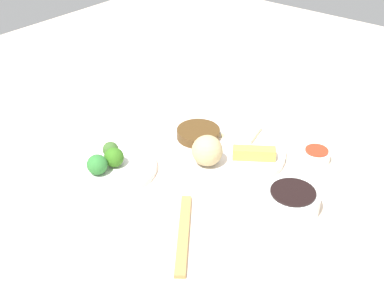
{
  "coord_description": "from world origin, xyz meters",
  "views": [
    {
      "loc": [
        -0.56,
        0.8,
        0.67
      ],
      "look_at": [
        0.04,
        0.06,
        0.06
      ],
      "focal_mm": 46.46,
      "sensor_mm": 36.0,
      "label": 1
    }
  ],
  "objects_px": {
    "chopsticks_pair": "(183,233)",
    "soy_sauce_bowl": "(292,201)",
    "broccoli_plate": "(114,168)",
    "main_plate": "(224,151)",
    "sauce_ramekin_sweet_and_sour": "(316,156)"
  },
  "relations": [
    {
      "from": "broccoli_plate",
      "to": "soy_sauce_bowl",
      "type": "xyz_separation_m",
      "value": [
        -0.37,
        -0.13,
        0.01
      ]
    },
    {
      "from": "chopsticks_pair",
      "to": "soy_sauce_bowl",
      "type": "bearing_deg",
      "value": -121.65
    },
    {
      "from": "sauce_ramekin_sweet_and_sour",
      "to": "chopsticks_pair",
      "type": "bearing_deg",
      "value": 78.33
    },
    {
      "from": "soy_sauce_bowl",
      "to": "sauce_ramekin_sweet_and_sour",
      "type": "xyz_separation_m",
      "value": [
        0.04,
        -0.19,
        -0.01
      ]
    },
    {
      "from": "soy_sauce_bowl",
      "to": "chopsticks_pair",
      "type": "distance_m",
      "value": 0.23
    },
    {
      "from": "main_plate",
      "to": "chopsticks_pair",
      "type": "relative_size",
      "value": 1.37
    },
    {
      "from": "broccoli_plate",
      "to": "sauce_ramekin_sweet_and_sour",
      "type": "bearing_deg",
      "value": -136.2
    },
    {
      "from": "soy_sauce_bowl",
      "to": "chopsticks_pair",
      "type": "height_order",
      "value": "soy_sauce_bowl"
    },
    {
      "from": "sauce_ramekin_sweet_and_sour",
      "to": "soy_sauce_bowl",
      "type": "bearing_deg",
      "value": 102.5
    },
    {
      "from": "soy_sauce_bowl",
      "to": "chopsticks_pair",
      "type": "xyz_separation_m",
      "value": [
        0.12,
        0.19,
        -0.02
      ]
    },
    {
      "from": "sauce_ramekin_sweet_and_sour",
      "to": "chopsticks_pair",
      "type": "relative_size",
      "value": 0.3
    },
    {
      "from": "broccoli_plate",
      "to": "chopsticks_pair",
      "type": "bearing_deg",
      "value": 166.29
    },
    {
      "from": "soy_sauce_bowl",
      "to": "chopsticks_pair",
      "type": "bearing_deg",
      "value": 58.35
    },
    {
      "from": "main_plate",
      "to": "soy_sauce_bowl",
      "type": "relative_size",
      "value": 2.68
    },
    {
      "from": "main_plate",
      "to": "broccoli_plate",
      "type": "xyz_separation_m",
      "value": [
        0.15,
        0.21,
        -0.0
      ]
    }
  ]
}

